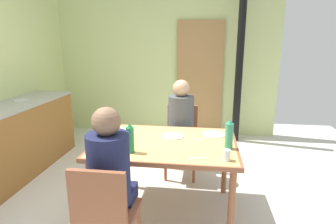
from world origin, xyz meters
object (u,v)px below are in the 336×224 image
at_px(kitchen_counter, 10,142).
at_px(person_far_diner, 181,117).
at_px(dining_table, 166,148).
at_px(chair_near_diner, 105,214).
at_px(chair_far_diner, 182,136).
at_px(water_bottle_green_near, 229,135).
at_px(person_near_diner, 110,167).
at_px(water_bottle_green_far, 130,139).

bearing_deg(kitchen_counter, person_far_diner, 6.32).
xyz_separation_m(dining_table, chair_near_diner, (-0.30, -0.84, -0.16)).
relative_size(dining_table, chair_near_diner, 1.52).
relative_size(chair_far_diner, water_bottle_green_near, 3.26).
bearing_deg(dining_table, person_near_diner, -113.21).
bearing_deg(dining_table, water_bottle_green_near, -10.25).
distance_m(chair_near_diner, chair_far_diner, 1.72).
xyz_separation_m(kitchen_counter, chair_far_diner, (2.08, 0.37, 0.05)).
bearing_deg(person_far_diner, chair_near_diner, 76.17).
height_order(chair_near_diner, person_far_diner, person_far_diner).
xyz_separation_m(kitchen_counter, person_near_diner, (1.70, -1.18, 0.33)).
bearing_deg(chair_far_diner, kitchen_counter, 10.00).
relative_size(kitchen_counter, chair_near_diner, 2.45).
xyz_separation_m(dining_table, person_far_diner, (0.08, 0.70, 0.12)).
relative_size(chair_near_diner, person_near_diner, 1.13).
xyz_separation_m(chair_near_diner, chair_far_diner, (0.38, 1.68, 0.00)).
height_order(dining_table, person_far_diner, person_far_diner).
height_order(dining_table, water_bottle_green_near, water_bottle_green_near).
xyz_separation_m(chair_far_diner, water_bottle_green_far, (-0.34, -1.14, 0.35)).
relative_size(chair_near_diner, water_bottle_green_near, 3.26).
distance_m(chair_far_diner, person_near_diner, 1.62).
bearing_deg(person_near_diner, chair_far_diner, 76.17).
distance_m(kitchen_counter, water_bottle_green_far, 1.95).
relative_size(kitchen_counter, person_far_diner, 2.77).
bearing_deg(dining_table, kitchen_counter, 166.71).
bearing_deg(person_near_diner, dining_table, 66.79).
height_order(kitchen_counter, chair_near_diner, kitchen_counter).
bearing_deg(person_far_diner, person_near_diner, 74.89).
relative_size(person_near_diner, water_bottle_green_near, 2.89).
xyz_separation_m(person_far_diner, water_bottle_green_near, (0.49, -0.81, 0.07)).
height_order(chair_far_diner, person_far_diner, person_far_diner).
bearing_deg(person_far_diner, water_bottle_green_near, 121.36).
bearing_deg(water_bottle_green_near, dining_table, 169.75).
distance_m(dining_table, water_bottle_green_far, 0.44).
height_order(dining_table, person_near_diner, person_near_diner).
relative_size(dining_table, person_near_diner, 1.72).
distance_m(chair_far_diner, water_bottle_green_far, 1.24).
bearing_deg(chair_near_diner, person_near_diner, 90.00).
relative_size(kitchen_counter, chair_far_diner, 2.45).
bearing_deg(chair_far_diner, water_bottle_green_far, 73.44).
xyz_separation_m(dining_table, water_bottle_green_far, (-0.26, -0.30, 0.19)).
height_order(water_bottle_green_near, water_bottle_green_far, water_bottle_green_near).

